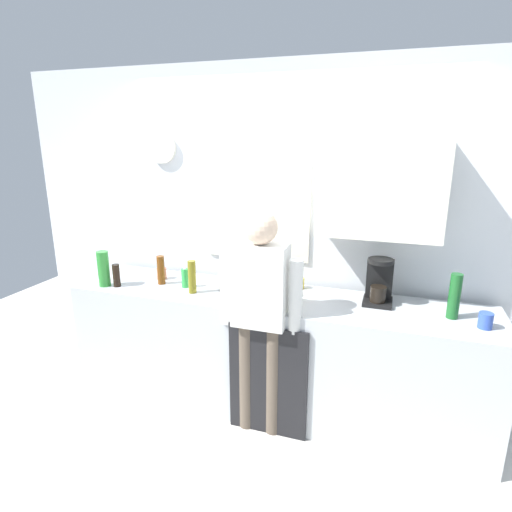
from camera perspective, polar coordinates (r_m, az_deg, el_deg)
ground_plane at (r=3.32m, az=0.54°, el=-22.16°), size 8.00×8.00×0.00m
kitchen_counter at (r=3.31m, az=2.21°, el=-12.86°), size 3.12×0.64×0.91m
dishwasher_panel at (r=3.05m, az=1.58°, el=-16.65°), size 0.56×0.02×0.82m
back_wall_assembly at (r=3.35m, az=5.67°, el=3.87°), size 4.72×0.42×2.60m
coffee_maker at (r=3.08m, az=16.34°, el=-3.52°), size 0.20×0.20×0.33m
bottle_clear_soda at (r=3.50m, az=-19.95°, el=-1.63°), size 0.09×0.09×0.28m
bottle_red_vinegar at (r=3.06m, az=2.39°, el=-3.75°), size 0.06×0.06×0.22m
bottle_green_wine at (r=2.99m, az=25.30°, el=-4.94°), size 0.07×0.07×0.30m
bottle_amber_beer at (r=3.43m, az=-12.75°, el=-1.87°), size 0.06×0.06×0.23m
bottle_olive_oil at (r=3.19m, az=-8.66°, el=-2.82°), size 0.06×0.06×0.25m
bottle_dark_sauce at (r=3.47m, az=-18.39°, el=-2.52°), size 0.06×0.06×0.18m
cup_terracotta_mug at (r=3.57m, az=-12.67°, el=-2.33°), size 0.08×0.08×0.09m
cup_blue_mug at (r=2.96m, az=28.66°, el=-7.68°), size 0.08×0.08×0.10m
cup_yellow_cup at (r=3.28m, az=5.93°, el=-3.69°), size 0.07×0.07×0.08m
mixing_bowl at (r=3.36m, az=-0.38°, el=-3.16°), size 0.22×0.22×0.08m
dish_soap at (r=3.33m, az=-9.59°, el=-2.90°), size 0.06×0.06×0.18m
storage_canister at (r=3.22m, az=-3.81°, el=-3.19°), size 0.14×0.14×0.17m
person_at_sink at (r=2.84m, az=0.59°, el=-6.90°), size 0.57×0.22×1.60m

